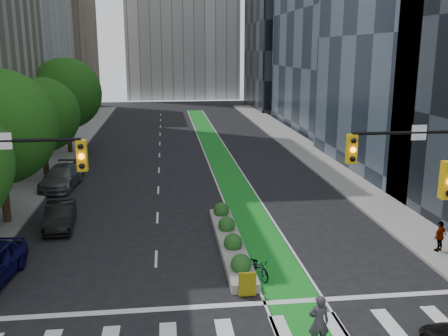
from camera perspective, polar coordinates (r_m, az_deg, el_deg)
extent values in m
plane|color=black|center=(19.08, -0.14, -17.21)|extent=(160.00, 160.00, 0.00)
cube|color=gray|center=(43.56, -19.76, -0.18)|extent=(3.60, 90.00, 0.15)
cube|color=gray|center=(44.58, 11.27, 0.66)|extent=(3.60, 90.00, 0.15)
cube|color=#188522|center=(47.57, -0.75, 1.63)|extent=(2.20, 70.00, 0.01)
cube|color=tan|center=(84.34, -19.89, 14.88)|extent=(14.00, 16.00, 26.00)
cube|color=black|center=(87.21, 8.06, 16.10)|extent=(14.00, 18.00, 28.00)
cylinder|color=black|center=(30.59, -23.90, -1.37)|extent=(0.44, 0.44, 5.04)
cylinder|color=black|center=(40.08, -19.81, 1.86)|extent=(0.44, 0.44, 4.48)
sphere|color=#174C10|center=(39.66, -20.12, 5.71)|extent=(5.60, 5.60, 5.60)
cylinder|color=black|center=(49.67, -17.34, 4.54)|extent=(0.44, 0.44, 5.15)
sphere|color=#174C10|center=(49.32, -17.60, 8.13)|extent=(6.60, 6.60, 6.60)
cube|color=gold|center=(17.39, -15.92, 1.39)|extent=(0.34, 0.28, 1.05)
sphere|color=orange|center=(17.23, -16.00, 1.28)|extent=(0.20, 0.20, 0.20)
cube|color=white|center=(17.83, -23.93, 2.83)|extent=(0.55, 0.04, 0.55)
cylinder|color=black|center=(19.46, 22.07, 3.80)|extent=(5.50, 0.12, 0.12)
cube|color=gold|center=(18.39, 14.38, 2.12)|extent=(0.34, 0.28, 1.05)
sphere|color=orange|center=(18.24, 14.56, 2.02)|extent=(0.20, 0.20, 0.20)
cube|color=white|center=(19.30, 21.40, 3.79)|extent=(0.55, 0.04, 0.55)
cube|color=gold|center=(14.88, 24.17, -1.27)|extent=(0.34, 0.28, 1.05)
cube|color=gray|center=(25.37, 0.73, -8.63)|extent=(1.20, 10.00, 0.40)
cube|color=yellow|center=(20.53, 2.68, -13.12)|extent=(0.70, 0.12, 1.00)
sphere|color=#194C19|center=(22.01, 1.94, -10.93)|extent=(0.90, 0.90, 0.90)
sphere|color=#194C19|center=(24.28, 1.04, -8.52)|extent=(0.90, 0.90, 0.90)
sphere|color=#194C19|center=(26.60, 0.30, -6.52)|extent=(0.90, 0.90, 0.90)
sphere|color=#194C19|center=(28.94, -0.31, -4.85)|extent=(0.90, 0.90, 0.90)
imported|color=gray|center=(22.25, 4.00, -11.20)|extent=(1.10, 1.87, 0.93)
imported|color=#37313B|center=(17.46, 10.78, -16.94)|extent=(0.73, 0.50, 1.92)
imported|color=black|center=(29.32, -18.23, -5.23)|extent=(1.83, 4.29, 1.38)
imported|color=#5A5D5F|center=(37.68, -18.06, -0.98)|extent=(2.66, 5.57, 1.57)
imported|color=gray|center=(26.49, 23.46, -7.17)|extent=(0.96, 0.75, 1.52)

